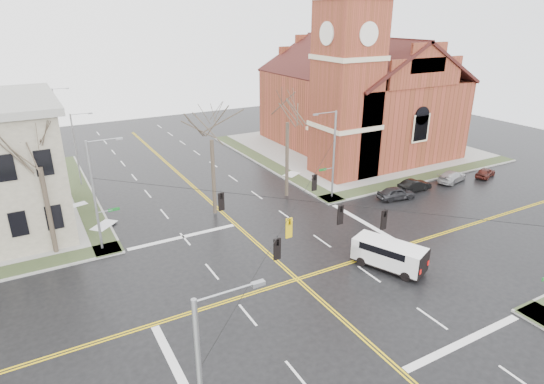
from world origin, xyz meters
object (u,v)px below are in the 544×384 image
church (356,89)px  parked_car_c (452,176)px  signal_pole_ne (333,152)px  streetlight_north_b (58,114)px  parked_car_a (396,193)px  cargo_van (386,253)px  tree_ne (288,118)px  parked_car_d (485,172)px  tree_nw_far (39,161)px  parked_car_b (415,185)px  streetlight_north_a (77,147)px  tree_nw_near (211,135)px  signal_pole_nw (96,193)px

church → parked_car_c: (1.57, -16.02, -7.80)m
signal_pole_ne → parked_car_c: bearing=-10.3°
streetlight_north_b → parked_car_a: bearing=-55.3°
signal_pole_ne → cargo_van: (-4.57, -13.28, -3.74)m
streetlight_north_b → tree_ne: size_ratio=0.69×
church → streetlight_north_b: bearing=146.8°
streetlight_north_b → parked_car_d: (41.69, -40.10, -3.89)m
signal_pole_ne → streetlight_north_b: bearing=121.1°
church → tree_nw_far: 41.39m
parked_car_b → parked_car_c: 5.87m
streetlight_north_a → tree_nw_near: size_ratio=0.74×
cargo_van → signal_pole_ne: bearing=47.6°
streetlight_north_a → parked_car_c: 41.87m
streetlight_north_b → tree_ne: 38.71m
streetlight_north_b → tree_ne: (18.18, -33.94, 3.94)m
parked_car_d → tree_nw_near: bearing=62.9°
streetlight_north_a → signal_pole_nw: bearing=-92.3°
streetlight_north_b → tree_nw_near: size_ratio=0.74×
parked_car_b → tree_ne: 16.00m
signal_pole_ne → parked_car_d: size_ratio=2.64×
parked_car_c → parked_car_b: bearing=76.6°
parked_car_a → tree_ne: 13.71m
parked_car_a → tree_nw_near: size_ratio=0.37×
parked_car_b → tree_nw_near: bearing=78.1°
signal_pole_ne → parked_car_c: (15.01, -2.74, -4.31)m
streetlight_north_b → cargo_van: streetlight_north_b is taller
parked_car_c → parked_car_d: (4.70, -0.86, -0.06)m
parked_car_c → cargo_van: bearing=104.5°
signal_pole_ne → tree_nw_far: tree_nw_far is taller
streetlight_north_a → cargo_van: streetlight_north_a is taller
cargo_van → parked_car_c: 22.25m
parked_car_a → parked_car_d: parked_car_a is taller
parked_car_b → parked_car_c: size_ratio=0.88×
streetlight_north_a → parked_car_d: 46.45m
tree_nw_far → cargo_van: bearing=-33.9°
streetlight_north_a → tree_nw_near: tree_nw_near is taller
parked_car_d → parked_car_a: bearing=72.9°
signal_pole_nw → parked_car_a: 28.91m
signal_pole_nw → streetlight_north_a: 16.52m
tree_nw_far → church: bearing=16.9°
parked_car_d → signal_pole_ne: bearing=62.6°
parked_car_a → church: bearing=-13.8°
parked_car_c → parked_car_d: size_ratio=1.29×
cargo_van → parked_car_a: bearing=19.9°
church → parked_car_c: bearing=-84.4°
signal_pole_ne → streetlight_north_b: (-21.97, 36.50, -0.48)m
tree_ne → cargo_van: bearing=-92.8°
parked_car_b → tree_nw_far: size_ratio=0.36×
church → streetlight_north_b: 42.53m
streetlight_north_a → parked_car_b: streetlight_north_a is taller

